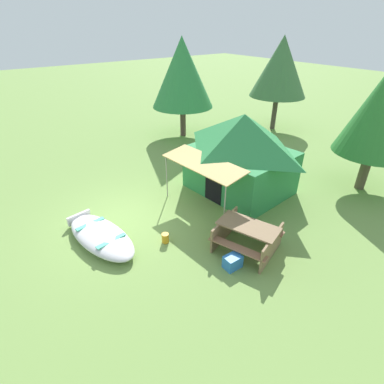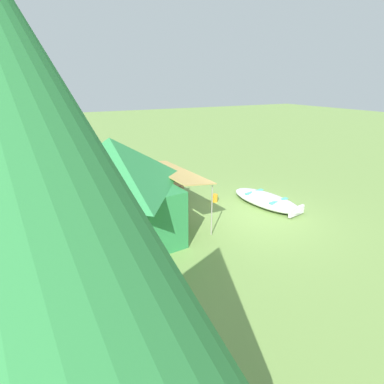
{
  "view_description": "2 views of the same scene",
  "coord_description": "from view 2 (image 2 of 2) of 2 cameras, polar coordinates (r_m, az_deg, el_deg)",
  "views": [
    {
      "loc": [
        7.69,
        -3.05,
        5.62
      ],
      "look_at": [
        0.83,
        2.01,
        0.71
      ],
      "focal_mm": 28.03,
      "sensor_mm": 36.0,
      "label": 1
    },
    {
      "loc": [
        -7.2,
        5.96,
        4.26
      ],
      "look_at": [
        0.66,
        1.9,
        0.99
      ],
      "focal_mm": 28.13,
      "sensor_mm": 36.0,
      "label": 2
    }
  ],
  "objects": [
    {
      "name": "ground_plane",
      "position": [
        10.28,
        11.21,
        -4.63
      ],
      "size": [
        80.0,
        80.0,
        0.0
      ],
      "primitive_type": "plane",
      "color": "#719448"
    },
    {
      "name": "beached_rowboat",
      "position": [
        11.27,
        13.85,
        -1.46
      ],
      "size": [
        2.99,
        1.62,
        0.38
      ],
      "color": "silver",
      "rests_on": "ground_plane"
    },
    {
      "name": "canvas_cabin_tent",
      "position": [
        8.55,
        -14.55,
        0.76
      ],
      "size": [
        3.84,
        4.2,
        2.89
      ],
      "color": "#2B8243",
      "rests_on": "ground_plane"
    },
    {
      "name": "pine_tree_back_right",
      "position": [
        1.86,
        -29.64,
        -14.44
      ],
      "size": [
        3.19,
        3.19,
        4.98
      ],
      "color": "#513C36",
      "rests_on": "ground_plane"
    },
    {
      "name": "cooler_box",
      "position": [
        12.5,
        -3.6,
        1.19
      ],
      "size": [
        0.33,
        0.46,
        0.36
      ],
      "primitive_type": "cube",
      "rotation": [
        0.0,
        0.0,
        1.56
      ],
      "color": "#2C71BF",
      "rests_on": "ground_plane"
    },
    {
      "name": "picnic_table",
      "position": [
        11.82,
        -6.68,
        1.51
      ],
      "size": [
        2.04,
        1.94,
        0.79
      ],
      "color": "#836648",
      "rests_on": "ground_plane"
    },
    {
      "name": "fuel_can",
      "position": [
        11.3,
        4.35,
        -1.14
      ],
      "size": [
        0.29,
        0.29,
        0.29
      ],
      "primitive_type": "cylinder",
      "rotation": [
        0.0,
        0.0,
        0.74
      ],
      "color": "orange",
      "rests_on": "ground_plane"
    }
  ]
}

